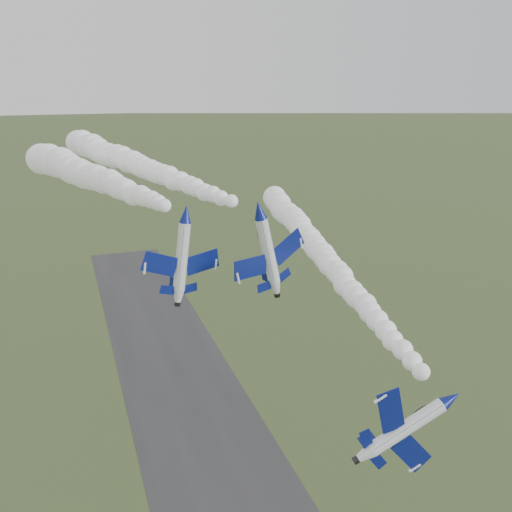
{
  "coord_description": "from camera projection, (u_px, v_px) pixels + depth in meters",
  "views": [
    {
      "loc": [
        -19.86,
        -46.08,
        62.34
      ],
      "look_at": [
        2.63,
        18.87,
        40.58
      ],
      "focal_mm": 40.0,
      "sensor_mm": 36.0,
      "label": 1
    }
  ],
  "objects": [
    {
      "name": "jet_pair_right",
      "position": [
        260.0,
        210.0,
        71.39
      ],
      "size": [
        11.51,
        13.73,
        4.22
      ],
      "rotation": [
        0.0,
        -0.25,
        0.33
      ],
      "color": "white"
    },
    {
      "name": "jet_lead",
      "position": [
        452.0,
        399.0,
        52.13
      ],
      "size": [
        4.63,
        11.7,
        8.63
      ],
      "rotation": [
        0.0,
        1.1,
        -0.06
      ],
      "color": "white"
    },
    {
      "name": "smoke_trail_jet_pair_left",
      "position": [
        93.0,
        177.0,
        92.21
      ],
      "size": [
        21.29,
        52.61,
        5.9
      ],
      "primitive_type": null,
      "rotation": [
        0.0,
        0.0,
        0.3
      ],
      "color": "white"
    },
    {
      "name": "jet_pair_left",
      "position": [
        186.0,
        214.0,
        70.08
      ],
      "size": [
        10.93,
        12.82,
        3.43
      ],
      "rotation": [
        0.0,
        0.15,
        0.3
      ],
      "color": "white"
    },
    {
      "name": "runway",
      "position": [
        219.0,
        473.0,
        93.54
      ],
      "size": [
        24.0,
        260.0,
        0.04
      ],
      "primitive_type": "cube",
      "color": "#2E2E31",
      "rests_on": "ground"
    },
    {
      "name": "smoke_trail_jet_pair_right",
      "position": [
        135.0,
        164.0,
        100.05
      ],
      "size": [
        26.57,
        65.68,
        5.28
      ],
      "primitive_type": null,
      "rotation": [
        0.0,
        0.0,
        0.33
      ],
      "color": "white"
    },
    {
      "name": "smoke_trail_jet_lead",
      "position": [
        324.0,
        257.0,
        84.81
      ],
      "size": [
        8.33,
        66.13,
        4.57
      ],
      "primitive_type": null,
      "rotation": [
        0.0,
        0.0,
        -0.06
      ],
      "color": "white"
    }
  ]
}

